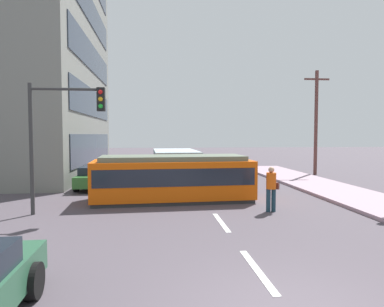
{
  "coord_description": "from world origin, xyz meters",
  "views": [
    {
      "loc": [
        -2.13,
        -4.93,
        2.85
      ],
      "look_at": [
        -0.59,
        9.35,
        2.07
      ],
      "focal_mm": 32.36,
      "sensor_mm": 36.0,
      "label": 1
    }
  ],
  "objects_px": {
    "streetcar_tram": "(173,177)",
    "pedestrian_crossing": "(271,186)",
    "parked_sedan_mid": "(99,176)",
    "city_bus": "(175,164)",
    "utility_pole_mid": "(316,121)",
    "traffic_light_mast": "(62,123)"
  },
  "relations": [
    {
      "from": "streetcar_tram",
      "to": "pedestrian_crossing",
      "type": "height_order",
      "value": "streetcar_tram"
    },
    {
      "from": "traffic_light_mast",
      "to": "utility_pole_mid",
      "type": "distance_m",
      "value": 18.11
    },
    {
      "from": "pedestrian_crossing",
      "to": "traffic_light_mast",
      "type": "bearing_deg",
      "value": 176.69
    },
    {
      "from": "streetcar_tram",
      "to": "utility_pole_mid",
      "type": "height_order",
      "value": "utility_pole_mid"
    },
    {
      "from": "streetcar_tram",
      "to": "utility_pole_mid",
      "type": "xyz_separation_m",
      "value": [
        10.57,
        8.56,
        2.84
      ]
    },
    {
      "from": "streetcar_tram",
      "to": "parked_sedan_mid",
      "type": "xyz_separation_m",
      "value": [
        -3.72,
        3.96,
        -0.38
      ]
    },
    {
      "from": "pedestrian_crossing",
      "to": "parked_sedan_mid",
      "type": "xyz_separation_m",
      "value": [
        -7.23,
        6.53,
        -0.32
      ]
    },
    {
      "from": "traffic_light_mast",
      "to": "parked_sedan_mid",
      "type": "bearing_deg",
      "value": 87.07
    },
    {
      "from": "pedestrian_crossing",
      "to": "traffic_light_mast",
      "type": "xyz_separation_m",
      "value": [
        -7.54,
        0.44,
        2.33
      ]
    },
    {
      "from": "pedestrian_crossing",
      "to": "parked_sedan_mid",
      "type": "bearing_deg",
      "value": 137.92
    },
    {
      "from": "streetcar_tram",
      "to": "city_bus",
      "type": "bearing_deg",
      "value": 85.62
    },
    {
      "from": "parked_sedan_mid",
      "to": "city_bus",
      "type": "bearing_deg",
      "value": 24.88
    },
    {
      "from": "parked_sedan_mid",
      "to": "traffic_light_mast",
      "type": "bearing_deg",
      "value": -92.93
    },
    {
      "from": "parked_sedan_mid",
      "to": "utility_pole_mid",
      "type": "xyz_separation_m",
      "value": [
        14.3,
        4.6,
        3.22
      ]
    },
    {
      "from": "streetcar_tram",
      "to": "pedestrian_crossing",
      "type": "bearing_deg",
      "value": -36.19
    },
    {
      "from": "city_bus",
      "to": "traffic_light_mast",
      "type": "bearing_deg",
      "value": -119.21
    },
    {
      "from": "city_bus",
      "to": "traffic_light_mast",
      "type": "height_order",
      "value": "traffic_light_mast"
    },
    {
      "from": "parked_sedan_mid",
      "to": "traffic_light_mast",
      "type": "xyz_separation_m",
      "value": [
        -0.31,
        -6.09,
        2.65
      ]
    },
    {
      "from": "parked_sedan_mid",
      "to": "utility_pole_mid",
      "type": "relative_size",
      "value": 0.56
    },
    {
      "from": "streetcar_tram",
      "to": "pedestrian_crossing",
      "type": "relative_size",
      "value": 4.12
    },
    {
      "from": "city_bus",
      "to": "pedestrian_crossing",
      "type": "xyz_separation_m",
      "value": [
        3.05,
        -8.46,
        -0.15
      ]
    },
    {
      "from": "streetcar_tram",
      "to": "traffic_light_mast",
      "type": "relative_size",
      "value": 1.47
    }
  ]
}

